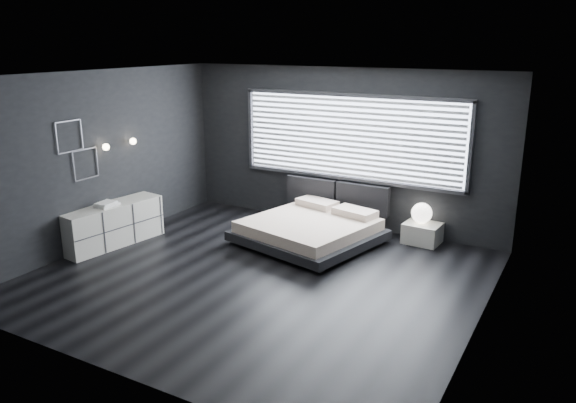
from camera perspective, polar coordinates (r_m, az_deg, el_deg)
The scene contains 12 objects.
room at distance 7.61m, azimuth -3.12°, elevation 2.06°, with size 6.04×6.00×2.80m.
window at distance 9.83m, azimuth 6.32°, elevation 6.45°, with size 4.14×0.09×1.52m.
headboard at distance 10.08m, azimuth 4.96°, elevation 0.68°, with size 1.96×0.16×0.52m.
sconce_near at distance 9.44m, azimuth -18.02°, elevation 5.29°, with size 0.18×0.11×0.11m.
sconce_far at distance 9.85m, azimuth -15.48°, elevation 5.92°, with size 0.18×0.11×0.11m.
wall_art_upper at distance 9.07m, azimuth -21.32°, elevation 6.18°, with size 0.01×0.48×0.48m.
wall_art_lower at distance 9.32m, azimuth -19.86°, elevation 3.60°, with size 0.01×0.48×0.48m.
bed at distance 9.27m, azimuth 2.26°, elevation -2.81°, with size 2.39×2.32×0.52m.
nightstand at distance 9.55m, azimuth 13.48°, elevation -3.14°, with size 0.57×0.48×0.34m, color silver.
orb_lamp at distance 9.48m, azimuth 13.43°, elevation -1.14°, with size 0.34×0.34×0.34m, color white.
dresser at distance 9.60m, azimuth -17.37°, elevation -2.25°, with size 0.72×1.76×0.69m.
book_stack at distance 9.42m, azimuth -17.97°, elevation -0.25°, with size 0.27×0.36×0.07m.
Camera 1 is at (3.96, -6.23, 3.25)m, focal length 35.00 mm.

